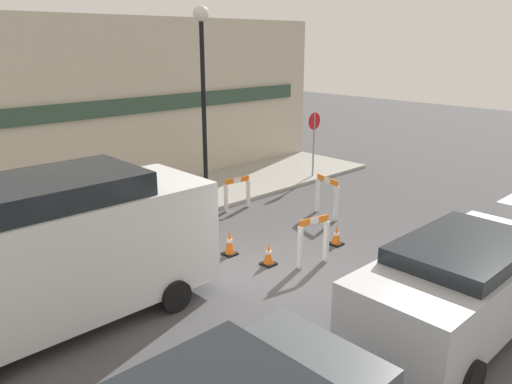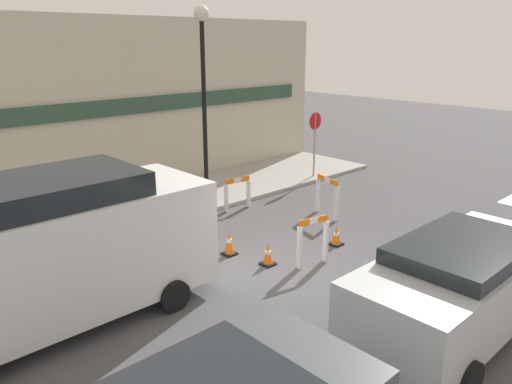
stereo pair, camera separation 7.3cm
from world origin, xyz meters
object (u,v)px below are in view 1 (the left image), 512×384
Objects in this scene: parked_car_1 at (461,282)px; work_van at (53,248)px; stop_sign at (314,134)px; person_worker at (161,195)px; streetlamp_post at (203,80)px.

parked_car_1 is 0.83× the size of work_van.
stop_sign is at bearing 54.36° from parked_car_1.
stop_sign is at bearing 51.70° from person_worker.
person_worker is at bearing 34.08° from work_van.
parked_car_1 is at bearing 54.35° from stop_sign.
stop_sign is 10.99m from work_van.
streetlamp_post is 1.01× the size of work_van.
person_worker is 0.32× the size of work_van.
work_van reaches higher than person_worker.
parked_car_1 is (0.98, -7.42, -0.02)m from person_worker.
stop_sign is (4.46, -0.45, -2.05)m from streetlamp_post.
person_worker is at bearing 5.46° from stop_sign.
streetlamp_post is at bearing -5.71° from stop_sign.
person_worker is (-2.31, -1.09, -2.70)m from streetlamp_post.
streetlamp_post is 7.41m from work_van.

